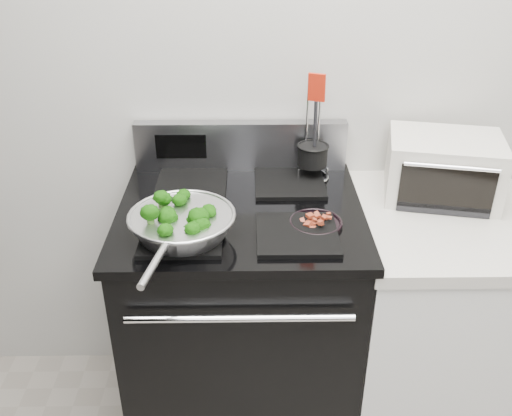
{
  "coord_description": "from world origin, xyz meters",
  "views": [
    {
      "loc": [
        -0.27,
        -0.19,
        1.85
      ],
      "look_at": [
        -0.25,
        1.36,
        0.98
      ],
      "focal_mm": 40.0,
      "sensor_mm": 36.0,
      "label": 1
    }
  ],
  "objects_px": {
    "gas_range": "(242,319)",
    "toaster_oven": "(443,168)",
    "utensil_holder": "(312,161)",
    "skillet": "(182,223)",
    "bacon_plate": "(316,220)"
  },
  "relations": [
    {
      "from": "gas_range",
      "to": "toaster_oven",
      "type": "relative_size",
      "value": 2.71
    },
    {
      "from": "gas_range",
      "to": "toaster_oven",
      "type": "xyz_separation_m",
      "value": [
        0.69,
        0.13,
        0.54
      ]
    },
    {
      "from": "utensil_holder",
      "to": "skillet",
      "type": "bearing_deg",
      "value": -116.31
    },
    {
      "from": "skillet",
      "to": "gas_range",
      "type": "bearing_deg",
      "value": 57.97
    },
    {
      "from": "bacon_plate",
      "to": "toaster_oven",
      "type": "height_order",
      "value": "toaster_oven"
    },
    {
      "from": "bacon_plate",
      "to": "skillet",
      "type": "bearing_deg",
      "value": -170.1
    },
    {
      "from": "gas_range",
      "to": "skillet",
      "type": "bearing_deg",
      "value": -133.09
    },
    {
      "from": "gas_range",
      "to": "utensil_holder",
      "type": "distance_m",
      "value": 0.63
    },
    {
      "from": "utensil_holder",
      "to": "toaster_oven",
      "type": "xyz_separation_m",
      "value": [
        0.44,
        -0.08,
        0.01
      ]
    },
    {
      "from": "bacon_plate",
      "to": "utensil_holder",
      "type": "relative_size",
      "value": 0.43
    },
    {
      "from": "skillet",
      "to": "toaster_oven",
      "type": "height_order",
      "value": "toaster_oven"
    },
    {
      "from": "utensil_holder",
      "to": "toaster_oven",
      "type": "distance_m",
      "value": 0.44
    },
    {
      "from": "toaster_oven",
      "to": "skillet",
      "type": "bearing_deg",
      "value": -148.06
    },
    {
      "from": "bacon_plate",
      "to": "toaster_oven",
      "type": "bearing_deg",
      "value": 28.18
    },
    {
      "from": "skillet",
      "to": "utensil_holder",
      "type": "distance_m",
      "value": 0.58
    }
  ]
}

